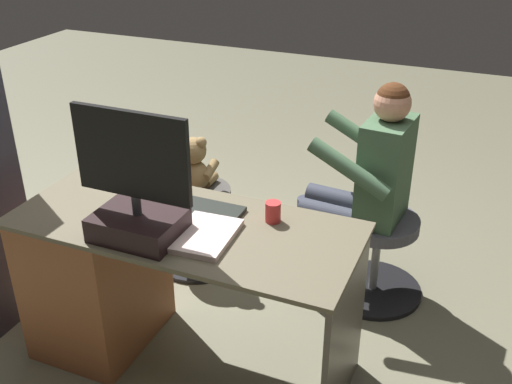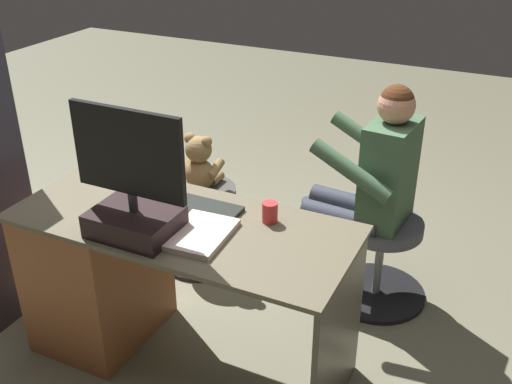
{
  "view_description": "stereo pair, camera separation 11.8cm",
  "coord_description": "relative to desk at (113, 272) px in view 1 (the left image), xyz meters",
  "views": [
    {
      "loc": [
        -1.1,
        2.25,
        2.0
      ],
      "look_at": [
        -0.17,
        0.03,
        0.74
      ],
      "focal_mm": 42.5,
      "sensor_mm": 36.0,
      "label": 1
    },
    {
      "loc": [
        -1.21,
        2.2,
        2.0
      ],
      "look_at": [
        -0.17,
        0.03,
        0.74
      ],
      "focal_mm": 42.5,
      "sensor_mm": 36.0,
      "label": 2
    }
  ],
  "objects": [
    {
      "name": "visitor_chair",
      "position": [
        -1.04,
        -0.85,
        -0.13
      ],
      "size": [
        0.52,
        0.52,
        0.46
      ],
      "color": "black",
      "rests_on": "ground_plane"
    },
    {
      "name": "notebook_binder",
      "position": [
        -0.52,
        0.07,
        0.36
      ],
      "size": [
        0.24,
        0.31,
        0.02
      ],
      "primitive_type": "cube",
      "rotation": [
        0.0,
        0.0,
        0.06
      ],
      "color": "beige",
      "rests_on": "desk"
    },
    {
      "name": "office_chair_teddy",
      "position": [
        -0.02,
        -0.76,
        -0.14
      ],
      "size": [
        0.52,
        0.52,
        0.46
      ],
      "color": "black",
      "rests_on": "ground_plane"
    },
    {
      "name": "cup",
      "position": [
        -0.72,
        -0.15,
        0.39
      ],
      "size": [
        0.06,
        0.06,
        0.09
      ],
      "primitive_type": "cylinder",
      "color": "red",
      "rests_on": "desk"
    },
    {
      "name": "tv_remote",
      "position": [
        -0.04,
        0.09,
        0.36
      ],
      "size": [
        0.06,
        0.15,
        0.02
      ],
      "primitive_type": "cube",
      "rotation": [
        0.0,
        0.0,
        -0.12
      ],
      "color": "black",
      "rests_on": "desk"
    },
    {
      "name": "monitor",
      "position": [
        -0.28,
        0.16,
        0.5
      ],
      "size": [
        0.48,
        0.26,
        0.52
      ],
      "color": "black",
      "rests_on": "desk"
    },
    {
      "name": "computer_mouse",
      "position": [
        -0.07,
        -0.13,
        0.37
      ],
      "size": [
        0.06,
        0.1,
        0.04
      ],
      "primitive_type": "ellipsoid",
      "color": "#26282E",
      "rests_on": "desk"
    },
    {
      "name": "teddy_bear",
      "position": [
        -0.02,
        -0.77,
        0.21
      ],
      "size": [
        0.22,
        0.22,
        0.32
      ],
      "color": "#9D7D4D",
      "rests_on": "office_chair_teddy"
    },
    {
      "name": "keyboard",
      "position": [
        -0.38,
        -0.12,
        0.36
      ],
      "size": [
        0.42,
        0.14,
        0.02
      ],
      "primitive_type": "cube",
      "color": "black",
      "rests_on": "desk"
    },
    {
      "name": "desk",
      "position": [
        0.0,
        0.0,
        0.0
      ],
      "size": [
        1.45,
        0.62,
        0.74
      ],
      "color": "brown",
      "rests_on": "ground_plane"
    },
    {
      "name": "ground_plane",
      "position": [
        -0.39,
        -0.39,
        -0.39
      ],
      "size": [
        10.0,
        10.0,
        0.0
      ],
      "primitive_type": "plane",
      "color": "#726F57"
    },
    {
      "name": "person",
      "position": [
        -0.94,
        -0.85,
        0.28
      ],
      "size": [
        0.57,
        0.51,
        1.17
      ],
      "color": "#466747",
      "rests_on": "ground_plane"
    }
  ]
}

